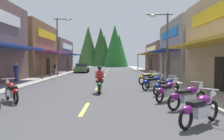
{
  "coord_description": "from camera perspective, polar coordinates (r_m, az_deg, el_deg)",
  "views": [
    {
      "loc": [
        1.14,
        -1.32,
        1.91
      ],
      "look_at": [
        0.95,
        20.88,
        0.91
      ],
      "focal_mm": 35.7,
      "sensor_mm": 36.0,
      "label": 1
    }
  ],
  "objects": [
    {
      "name": "ground",
      "position": [
        25.1,
        -2.11,
        -1.89
      ],
      "size": [
        9.9,
        77.35,
        0.1
      ],
      "primitive_type": "cube",
      "color": "#424244"
    },
    {
      "name": "sidewalk_left",
      "position": [
        26.1,
        -15.69,
        -1.57
      ],
      "size": [
        2.36,
        77.35,
        0.12
      ],
      "primitive_type": "cube",
      "color": "#9E9991",
      "rests_on": "ground"
    },
    {
      "name": "sidewalk_right",
      "position": [
        25.56,
        11.76,
        -1.62
      ],
      "size": [
        2.36,
        77.35,
        0.12
      ],
      "primitive_type": "cube",
      "color": "#9E9991",
      "rests_on": "ground"
    },
    {
      "name": "centerline_dashes",
      "position": [
        28.55,
        -1.8,
        -1.24
      ],
      "size": [
        0.16,
        53.37,
        0.01
      ],
      "color": "#E0C64C",
      "rests_on": "ground"
    },
    {
      "name": "storefront_left_middle",
      "position": [
        30.87,
        -22.78,
        4.83
      ],
      "size": [
        9.28,
        10.4,
        6.45
      ],
      "color": "brown",
      "rests_on": "ground"
    },
    {
      "name": "storefront_left_far",
      "position": [
        42.38,
        -17.01,
        3.62
      ],
      "size": [
        10.42,
        11.15,
        5.5
      ],
      "color": "brown",
      "rests_on": "ground"
    },
    {
      "name": "storefront_right_middle",
      "position": [
        26.73,
        20.68,
        4.94
      ],
      "size": [
        7.91,
        10.05,
        6.17
      ],
      "color": "gray",
      "rests_on": "ground"
    },
    {
      "name": "storefront_right_far",
      "position": [
        38.48,
        15.67,
        3.15
      ],
      "size": [
        9.66,
        12.24,
        4.69
      ],
      "color": "brown",
      "rests_on": "ground"
    },
    {
      "name": "streetlamp_left",
      "position": [
        26.38,
        -13.21,
        7.71
      ],
      "size": [
        2.08,
        0.3,
        6.67
      ],
      "color": "#474C51",
      "rests_on": "ground"
    },
    {
      "name": "streetlamp_right",
      "position": [
        18.13,
        12.96,
        8.14
      ],
      "size": [
        2.08,
        0.3,
        5.58
      ],
      "color": "#474C51",
      "rests_on": "ground"
    },
    {
      "name": "motorcycle_parked_right_0",
      "position": [
        7.09,
        21.54,
        -9.18
      ],
      "size": [
        1.7,
        1.46,
        1.04
      ],
      "rotation": [
        0.0,
        0.0,
        0.7
      ],
      "color": "black",
      "rests_on": "ground"
    },
    {
      "name": "motorcycle_parked_right_1",
      "position": [
        9.25,
        18.74,
        -6.4
      ],
      "size": [
        1.89,
        1.18,
        1.04
      ],
      "rotation": [
        0.0,
        0.0,
        0.53
      ],
      "color": "black",
      "rests_on": "ground"
    },
    {
      "name": "motorcycle_parked_right_2",
      "position": [
        10.78,
        14.06,
        -5.08
      ],
      "size": [
        1.5,
        1.66,
        1.04
      ],
      "rotation": [
        0.0,
        0.0,
        0.84
      ],
      "color": "black",
      "rests_on": "ground"
    },
    {
      "name": "motorcycle_parked_right_3",
      "position": [
        12.52,
        13.72,
        -4.01
      ],
      "size": [
        1.76,
        1.38,
        1.04
      ],
      "rotation": [
        0.0,
        0.0,
        0.65
      ],
      "color": "black",
      "rests_on": "ground"
    },
    {
      "name": "motorcycle_parked_right_4",
      "position": [
        14.5,
        10.67,
        -3.09
      ],
      "size": [
        1.78,
        1.35,
        1.04
      ],
      "rotation": [
        0.0,
        0.0,
        0.63
      ],
      "color": "black",
      "rests_on": "ground"
    },
    {
      "name": "motorcycle_parked_right_5",
      "position": [
        16.35,
        10.38,
        -2.44
      ],
      "size": [
        1.48,
        1.68,
        1.04
      ],
      "rotation": [
        0.0,
        0.0,
        0.86
      ],
      "color": "black",
      "rests_on": "ground"
    },
    {
      "name": "motorcycle_parked_right_6",
      "position": [
        18.09,
        9.14,
        -1.95
      ],
      "size": [
        1.72,
        1.44,
        1.04
      ],
      "rotation": [
        0.0,
        0.0,
        0.69
      ],
      "color": "black",
      "rests_on": "ground"
    },
    {
      "name": "motorcycle_parked_left_3",
      "position": [
        11.19,
        -24.32,
        -4.95
      ],
      "size": [
        1.39,
        1.75,
        1.04
      ],
      "rotation": [
        0.0,
        0.0,
        2.23
      ],
      "color": "black",
      "rests_on": "ground"
    },
    {
      "name": "rider_cruising_lead",
      "position": [
        12.99,
        -3.18,
        -2.97
      ],
      "size": [
        0.6,
        2.14,
        1.57
      ],
      "rotation": [
        0.0,
        0.0,
        1.61
      ],
      "color": "black",
      "rests_on": "ground"
    },
    {
      "name": "pedestrian_browsing",
      "position": [
        20.28,
        13.65,
        -0.28
      ],
      "size": [
        0.32,
        0.56,
        1.6
      ],
      "rotation": [
        0.0,
        0.0,
        2.98
      ],
      "color": "#B2A599",
      "rests_on": "ground"
    },
    {
      "name": "pedestrian_waiting",
      "position": [
        19.44,
        -23.38,
        -0.31
      ],
      "size": [
        0.51,
        0.4,
        1.72
      ],
      "rotation": [
        0.0,
        0.0,
        1.06
      ],
      "color": "#333F8C",
      "rests_on": "ground"
    },
    {
      "name": "pedestrian_strolling",
      "position": [
        29.3,
        -14.44,
        0.5
      ],
      "size": [
        0.44,
        0.44,
        1.54
      ],
      "rotation": [
        0.0,
        0.0,
        0.81
      ],
      "color": "#B2A599",
      "rests_on": "ground"
    },
    {
      "name": "parked_car_curbside",
      "position": [
        34.17,
        -7.73,
        0.51
      ],
      "size": [
        2.23,
        4.38,
        1.4
      ],
      "rotation": [
        0.0,
        0.0,
        1.62
      ],
      "color": "#4C723F",
      "rests_on": "ground"
    },
    {
      "name": "treeline_backdrop",
      "position": [
        66.72,
        -2.3,
        5.84
      ],
      "size": [
        15.5,
        12.41,
        12.34
      ],
      "color": "#265023",
      "rests_on": "ground"
    }
  ]
}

